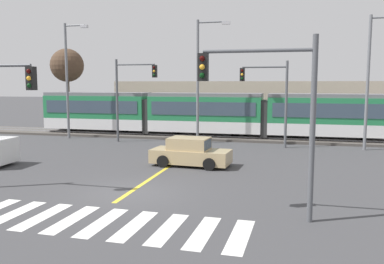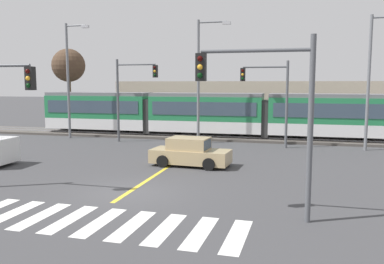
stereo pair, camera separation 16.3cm
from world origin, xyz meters
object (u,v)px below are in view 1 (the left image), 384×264
(street_lamp_east, at_px, (371,74))
(traffic_light_far_left, at_px, (130,88))
(light_rail_tram, at_px, (206,112))
(bare_tree_far_west, at_px, (67,66))
(street_lamp_centre, at_px, (201,74))
(street_lamp_west, at_px, (69,74))
(traffic_light_far_right, at_px, (270,91))
(sedan_crossing, at_px, (191,153))
(traffic_light_near_right, at_px, (272,100))

(street_lamp_east, bearing_deg, traffic_light_far_left, -178.98)
(light_rail_tram, relative_size, bare_tree_far_west, 3.63)
(street_lamp_centre, bearing_deg, street_lamp_west, 179.19)
(traffic_light_far_right, height_order, bare_tree_far_west, bare_tree_far_west)
(light_rail_tram, bearing_deg, bare_tree_far_west, 166.20)
(street_lamp_west, height_order, street_lamp_east, street_lamp_west)
(light_rail_tram, distance_m, traffic_light_far_right, 6.76)
(street_lamp_centre, xyz_separation_m, street_lamp_east, (11.40, -0.34, -0.10))
(light_rail_tram, height_order, bare_tree_far_west, bare_tree_far_west)
(sedan_crossing, xyz_separation_m, street_lamp_west, (-12.04, 8.23, 4.38))
(traffic_light_far_left, relative_size, street_lamp_west, 0.68)
(traffic_light_far_right, relative_size, traffic_light_far_left, 0.96)
(sedan_crossing, height_order, traffic_light_near_right, traffic_light_near_right)
(traffic_light_far_left, bearing_deg, street_lamp_centre, 6.89)
(traffic_light_near_right, xyz_separation_m, street_lamp_east, (5.48, 15.40, 1.07))
(street_lamp_centre, bearing_deg, traffic_light_near_right, -69.39)
(sedan_crossing, relative_size, street_lamp_centre, 0.48)
(traffic_light_far_right, relative_size, street_lamp_east, 0.68)
(light_rail_tram, xyz_separation_m, traffic_light_far_left, (-4.92, -3.78, 2.00))
(traffic_light_far_right, bearing_deg, light_rail_tram, 144.71)
(traffic_light_near_right, bearing_deg, light_rail_tram, 108.27)
(traffic_light_near_right, bearing_deg, bare_tree_far_west, 132.72)
(light_rail_tram, relative_size, traffic_light_near_right, 4.76)
(traffic_light_far_right, bearing_deg, street_lamp_east, 2.50)
(traffic_light_far_right, xyz_separation_m, street_lamp_east, (6.40, 0.28, 1.08))
(light_rail_tram, height_order, sedan_crossing, light_rail_tram)
(sedan_crossing, distance_m, traffic_light_near_right, 9.49)
(traffic_light_far_left, distance_m, street_lamp_west, 5.65)
(traffic_light_far_left, bearing_deg, street_lamp_east, 1.02)
(street_lamp_west, relative_size, bare_tree_far_west, 1.17)
(traffic_light_far_left, relative_size, street_lamp_centre, 0.69)
(traffic_light_near_right, distance_m, bare_tree_far_west, 30.61)
(traffic_light_far_left, xyz_separation_m, street_lamp_east, (16.63, 0.30, 0.91))
(sedan_crossing, bearing_deg, street_lamp_centre, 99.17)
(traffic_light_far_right, distance_m, street_lamp_east, 6.49)
(traffic_light_far_right, height_order, traffic_light_near_right, traffic_light_far_right)
(light_rail_tram, xyz_separation_m, bare_tree_far_west, (-14.48, 3.56, 4.01))
(light_rail_tram, distance_m, street_lamp_east, 12.56)
(street_lamp_west, bearing_deg, street_lamp_east, -1.26)
(traffic_light_near_right, bearing_deg, sedan_crossing, 121.07)
(light_rail_tram, distance_m, street_lamp_centre, 4.36)
(traffic_light_far_right, height_order, street_lamp_centre, street_lamp_centre)
(traffic_light_far_right, bearing_deg, bare_tree_far_west, 159.71)
(bare_tree_far_west, bearing_deg, light_rail_tram, -13.80)
(sedan_crossing, xyz_separation_m, street_lamp_centre, (-1.30, 8.07, 4.35))
(traffic_light_far_right, relative_size, bare_tree_far_west, 0.77)
(sedan_crossing, height_order, street_lamp_centre, street_lamp_centre)
(street_lamp_east, bearing_deg, bare_tree_far_west, 164.96)
(light_rail_tram, xyz_separation_m, sedan_crossing, (1.62, -11.22, -1.35))
(traffic_light_near_right, height_order, street_lamp_centre, street_lamp_centre)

